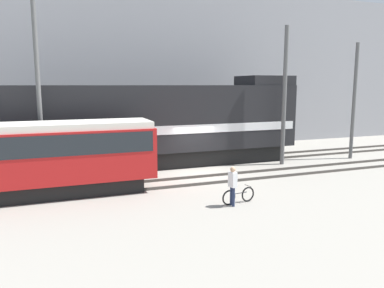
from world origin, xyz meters
TOP-DOWN VIEW (x-y plane):
  - ground_plane at (0.00, 0.00)m, footprint 120.00×120.00m
  - track_near at (0.00, -1.56)m, footprint 60.00×1.50m
  - track_far at (0.00, 2.78)m, footprint 60.00×1.50m
  - building_backdrop at (0.00, 11.69)m, footprint 46.68×6.00m
  - freight_locomotive at (-3.02, 2.78)m, footprint 20.34×3.04m
  - streetcar at (-8.10, -1.56)m, footprint 9.58×2.54m
  - bicycle at (-0.55, -5.48)m, footprint 1.61×0.45m
  - person at (-0.94, -5.69)m, footprint 0.27×0.39m
  - utility_pole_left at (-8.22, 0.61)m, footprint 0.22×0.22m
  - utility_pole_center at (5.65, 0.61)m, footprint 0.25×0.25m
  - utility_pole_right at (11.07, 0.61)m, footprint 0.23×0.23m

SIDE VIEW (x-z plane):
  - ground_plane at x=0.00m, z-range 0.00..0.00m
  - track_near at x=0.00m, z-range 0.00..0.14m
  - track_far at x=0.00m, z-range 0.00..0.14m
  - bicycle at x=-0.55m, z-range -0.03..0.68m
  - person at x=-0.94m, z-range 0.17..1.81m
  - streetcar at x=-8.10m, z-range 0.24..3.51m
  - freight_locomotive at x=-3.02m, z-range -0.18..5.30m
  - utility_pole_right at x=11.07m, z-range 0.00..7.60m
  - utility_pole_center at x=5.65m, z-range 0.00..8.39m
  - utility_pole_left at x=-8.22m, z-range 0.00..9.03m
  - building_backdrop at x=0.00m, z-range 0.00..12.31m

